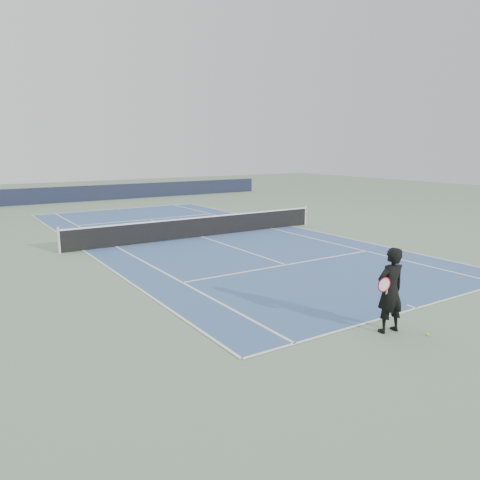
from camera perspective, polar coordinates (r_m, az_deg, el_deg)
ground at (r=22.11m, az=-4.73°, el=0.39°), size 80.00×80.00×0.00m
court_surface at (r=22.11m, az=-4.73°, el=0.40°), size 10.97×23.77×0.01m
tennis_net at (r=22.02m, az=-4.75°, el=1.68°), size 12.90×0.10×1.07m
windscreen_far at (r=38.59m, az=-17.49°, el=5.47°), size 30.00×0.25×1.20m
tennis_player at (r=11.14m, az=17.85°, el=-5.85°), size 0.85×0.61×1.98m
tennis_ball at (r=11.51m, az=21.87°, el=-10.61°), size 0.07×0.07×0.07m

